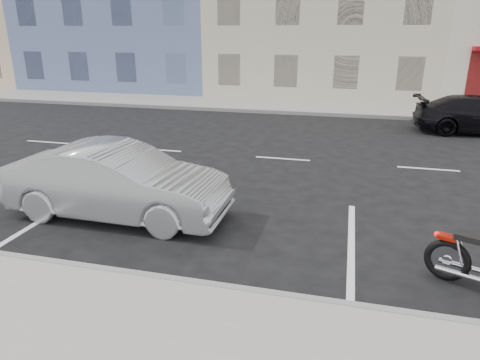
% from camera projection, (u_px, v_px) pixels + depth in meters
% --- Properties ---
extents(ground, '(120.00, 120.00, 0.00)m').
position_uv_depth(ground, '(353.00, 164.00, 12.11)').
color(ground, black).
rests_on(ground, ground).
extents(sidewalk_far, '(80.00, 3.40, 0.15)m').
position_uv_depth(sidewalk_far, '(250.00, 105.00, 21.20)').
color(sidewalk_far, gray).
rests_on(sidewalk_far, ground).
extents(curb_near, '(80.00, 0.12, 0.16)m').
position_uv_depth(curb_near, '(30.00, 261.00, 6.84)').
color(curb_near, gray).
rests_on(curb_near, ground).
extents(curb_far, '(80.00, 0.12, 0.16)m').
position_uv_depth(curb_far, '(241.00, 111.00, 19.65)').
color(curb_far, gray).
rests_on(curb_far, ground).
extents(sedan_silver, '(4.47, 1.61, 1.47)m').
position_uv_depth(sedan_silver, '(117.00, 182.00, 8.47)').
color(sedan_silver, '#9A9EA1').
rests_on(sedan_silver, ground).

